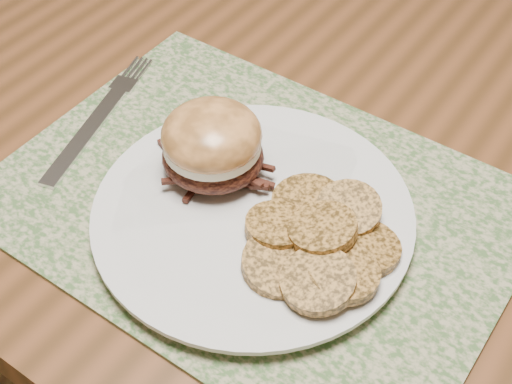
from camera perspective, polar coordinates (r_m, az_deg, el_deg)
dining_table at (r=0.81m, az=12.11°, el=2.71°), size 1.50×0.90×0.75m
placemat at (r=0.64m, az=-0.13°, el=-0.95°), size 0.45×0.33×0.00m
dinner_plate at (r=0.61m, az=-0.25°, el=-1.90°), size 0.26×0.26×0.02m
pork_sandwich at (r=0.62m, az=-3.53°, el=3.82°), size 0.11×0.11×0.07m
roasted_potatoes at (r=0.58m, az=5.14°, el=-3.93°), size 0.15×0.15×0.04m
fork at (r=0.73m, az=-12.35°, el=5.97°), size 0.07×0.20×0.00m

